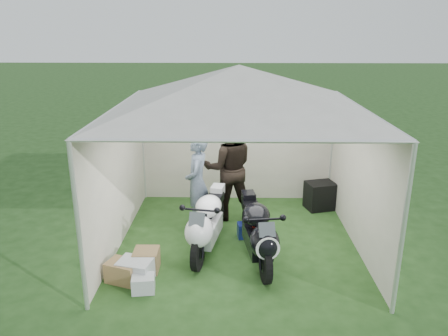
{
  "coord_description": "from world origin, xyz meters",
  "views": [
    {
      "loc": [
        -0.09,
        -6.88,
        3.55
      ],
      "look_at": [
        -0.24,
        0.35,
        1.21
      ],
      "focal_mm": 35.0,
      "sensor_mm": 36.0,
      "label": 1
    }
  ],
  "objects": [
    {
      "name": "person_dark_jacket",
      "position": [
        -0.17,
        0.99,
        1.01
      ],
      "size": [
        1.08,
        0.89,
        2.01
      ],
      "primitive_type": "imported",
      "rotation": [
        0.0,
        0.0,
        3.28
      ],
      "color": "black",
      "rests_on": "ground"
    },
    {
      "name": "equipment_box",
      "position": [
        1.7,
        1.45,
        0.28
      ],
      "size": [
        0.66,
        0.58,
        0.56
      ],
      "primitive_type": "cube",
      "rotation": [
        0.0,
        0.0,
        0.28
      ],
      "color": "black",
      "rests_on": "ground"
    },
    {
      "name": "crate_1",
      "position": [
        -1.39,
        -1.01,
        0.17
      ],
      "size": [
        0.37,
        0.37,
        0.33
      ],
      "primitive_type": "cube",
      "rotation": [
        0.0,
        0.0,
        0.01
      ],
      "color": "brown",
      "rests_on": "ground"
    },
    {
      "name": "motorcycle_black",
      "position": [
        0.31,
        -0.74,
        0.53
      ],
      "size": [
        0.6,
        1.92,
        0.95
      ],
      "rotation": [
        0.0,
        0.0,
        0.15
      ],
      "color": "black",
      "rests_on": "ground"
    },
    {
      "name": "person_blue_jacket",
      "position": [
        -0.72,
        0.45,
        0.89
      ],
      "size": [
        0.45,
        0.67,
        1.79
      ],
      "primitive_type": "imported",
      "rotation": [
        0.0,
        0.0,
        -1.61
      ],
      "color": "slate",
      "rests_on": "ground"
    },
    {
      "name": "motorcycle_white",
      "position": [
        -0.51,
        -0.41,
        0.53
      ],
      "size": [
        0.64,
        1.91,
        0.95
      ],
      "rotation": [
        0.0,
        0.0,
        -0.18
      ],
      "color": "black",
      "rests_on": "ground"
    },
    {
      "name": "crate_3",
      "position": [
        -1.68,
        -1.32,
        0.15
      ],
      "size": [
        0.54,
        0.46,
        0.31
      ],
      "primitive_type": "cube",
      "rotation": [
        0.0,
        0.0,
        -0.34
      ],
      "color": "olive",
      "rests_on": "ground"
    },
    {
      "name": "paddock_stand",
      "position": [
        0.18,
        0.12,
        0.13
      ],
      "size": [
        0.38,
        0.27,
        0.26
      ],
      "primitive_type": "cube",
      "rotation": [
        0.0,
        0.0,
        0.15
      ],
      "color": "#2739C7",
      "rests_on": "ground"
    },
    {
      "name": "crate_2",
      "position": [
        -1.34,
        -1.57,
        0.12
      ],
      "size": [
        0.35,
        0.3,
        0.23
      ],
      "primitive_type": "cube",
      "rotation": [
        0.0,
        0.0,
        0.13
      ],
      "color": "#B1B5BA",
      "rests_on": "ground"
    },
    {
      "name": "canopy_tent",
      "position": [
        -0.0,
        0.03,
        2.58
      ],
      "size": [
        5.66,
        5.66,
        3.0
      ],
      "color": "silver",
      "rests_on": "ground"
    },
    {
      "name": "ground",
      "position": [
        0.0,
        0.0,
        0.0
      ],
      "size": [
        80.0,
        80.0,
        0.0
      ],
      "primitive_type": "plane",
      "color": "#1D3E15",
      "rests_on": "ground"
    },
    {
      "name": "crate_0",
      "position": [
        -1.5,
        -1.3,
        0.16
      ],
      "size": [
        0.56,
        0.48,
        0.32
      ],
      "primitive_type": "cube",
      "rotation": [
        0.0,
        0.0,
        -0.24
      ],
      "color": "#AFB3B8",
      "rests_on": "ground"
    }
  ]
}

